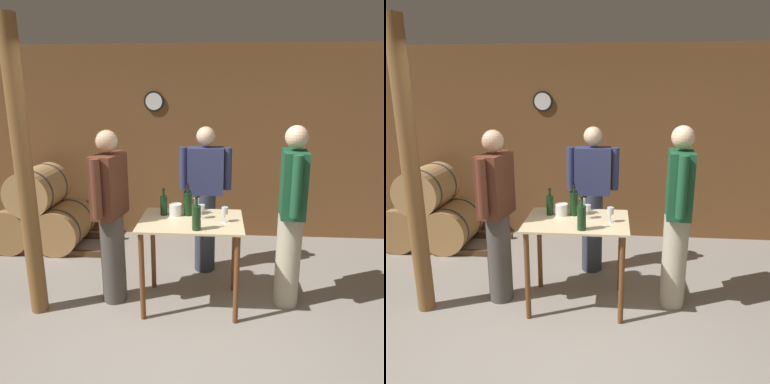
{
  "view_description": "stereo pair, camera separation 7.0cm",
  "coord_description": "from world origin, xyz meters",
  "views": [
    {
      "loc": [
        0.33,
        -2.56,
        2.09
      ],
      "look_at": [
        0.08,
        0.91,
        1.14
      ],
      "focal_mm": 35.0,
      "sensor_mm": 36.0,
      "label": 1
    },
    {
      "loc": [
        0.4,
        -2.55,
        2.09
      ],
      "look_at": [
        0.08,
        0.91,
        1.14
      ],
      "focal_mm": 35.0,
      "sensor_mm": 36.0,
      "label": 2
    }
  ],
  "objects": [
    {
      "name": "tasting_table",
      "position": [
        0.08,
        0.81,
        0.71
      ],
      "size": [
        0.98,
        0.71,
        0.89
      ],
      "color": "beige",
      "rests_on": "ground_plane"
    },
    {
      "name": "wine_bottle_far_left",
      "position": [
        -0.21,
        0.94,
        1.0
      ],
      "size": [
        0.07,
        0.07,
        0.27
      ],
      "color": "black",
      "rests_on": "tasting_table"
    },
    {
      "name": "person_host",
      "position": [
        0.18,
        1.58,
        0.9
      ],
      "size": [
        0.59,
        0.24,
        1.71
      ],
      "color": "#333847",
      "rests_on": "ground_plane"
    },
    {
      "name": "wine_bottle_center",
      "position": [
        0.03,
        0.95,
        1.01
      ],
      "size": [
        0.08,
        0.08,
        0.3
      ],
      "color": "black",
      "rests_on": "tasting_table"
    },
    {
      "name": "person_visitor_bearded",
      "position": [
        1.02,
        0.88,
        0.95
      ],
      "size": [
        0.25,
        0.59,
        1.79
      ],
      "color": "#B7AD93",
      "rests_on": "ground_plane"
    },
    {
      "name": "wooden_post",
      "position": [
        -1.4,
        0.59,
        1.35
      ],
      "size": [
        0.16,
        0.16,
        2.7
      ],
      "color": "brown",
      "rests_on": "ground_plane"
    },
    {
      "name": "wine_glass_near_right",
      "position": [
        0.39,
        0.78,
        1.0
      ],
      "size": [
        0.06,
        0.06,
        0.15
      ],
      "color": "silver",
      "rests_on": "tasting_table"
    },
    {
      "name": "wine_glass_near_left",
      "position": [
        0.11,
        1.01,
        1.01
      ],
      "size": [
        0.06,
        0.06,
        0.15
      ],
      "color": "silver",
      "rests_on": "tasting_table"
    },
    {
      "name": "ice_bucket",
      "position": [
        -0.09,
        0.94,
        0.95
      ],
      "size": [
        0.13,
        0.13,
        0.12
      ],
      "color": "white",
      "rests_on": "tasting_table"
    },
    {
      "name": "wine_bottle_right",
      "position": [
        0.14,
        0.56,
        1.01
      ],
      "size": [
        0.08,
        0.08,
        0.31
      ],
      "color": "#193819",
      "rests_on": "tasting_table"
    },
    {
      "name": "person_visitor_with_scarf",
      "position": [
        -0.71,
        0.83,
        0.93
      ],
      "size": [
        0.29,
        0.58,
        1.74
      ],
      "color": "#4C4742",
      "rests_on": "ground_plane"
    },
    {
      "name": "wine_bottle_left",
      "position": [
        0.02,
        1.08,
        1.01
      ],
      "size": [
        0.08,
        0.08,
        0.29
      ],
      "color": "black",
      "rests_on": "tasting_table"
    },
    {
      "name": "back_wall",
      "position": [
        -0.0,
        2.74,
        1.35
      ],
      "size": [
        8.4,
        0.08,
        2.7
      ],
      "color": "brown",
      "rests_on": "ground_plane"
    },
    {
      "name": "wine_glass_near_center",
      "position": [
        0.17,
        0.87,
        0.99
      ],
      "size": [
        0.06,
        0.06,
        0.14
      ],
      "color": "silver",
      "rests_on": "tasting_table"
    },
    {
      "name": "ground_plane",
      "position": [
        0.0,
        0.0,
        0.0
      ],
      "size": [
        14.0,
        14.0,
        0.0
      ],
      "primitive_type": "plane",
      "color": "gray"
    },
    {
      "name": "barrel_rack",
      "position": [
        -2.08,
        2.12,
        0.46
      ],
      "size": [
        2.1,
        0.77,
        1.13
      ],
      "color": "#4C331E",
      "rests_on": "ground_plane"
    }
  ]
}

